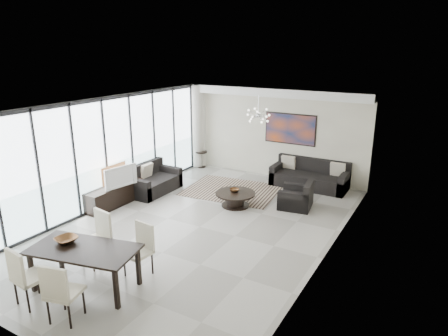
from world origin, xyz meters
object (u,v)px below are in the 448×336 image
Objects in this scene: television at (119,176)px; dining_table at (84,253)px; coffee_table at (235,198)px; tv_console at (114,195)px; sofa_main at (310,178)px.

dining_table is at bearing -133.73° from television.
tv_console is at bearing -151.08° from coffee_table.
television reaches higher than sofa_main.
sofa_main reaches higher than dining_table.
tv_console reaches higher than coffee_table.
coffee_table is 0.47× the size of sofa_main.
sofa_main is 7.39m from dining_table.
television is (-3.95, -4.01, 0.56)m from sofa_main.
dining_table is at bearing -95.84° from coffee_table.
tv_console is 0.59m from television.
sofa_main is at bearing -33.57° from television.
coffee_table is at bearing -116.52° from sofa_main.
tv_console is 1.81× the size of television.
dining_table reaches higher than tv_console.
sofa_main is at bearing 63.48° from coffee_table.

